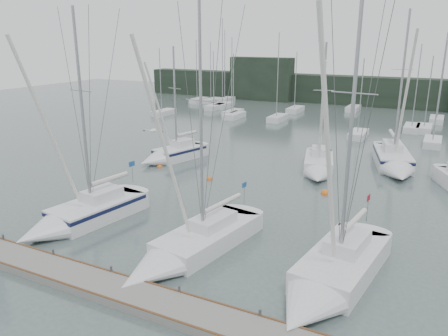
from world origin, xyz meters
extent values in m
plane|color=#4A5A57|center=(0.00, 0.00, 0.00)|extent=(160.00, 160.00, 0.00)
cube|color=slate|center=(0.00, -5.00, 0.20)|extent=(24.00, 2.00, 0.40)
cube|color=black|center=(0.00, 62.00, 2.50)|extent=(90.00, 4.00, 5.00)
cube|color=black|center=(-20.00, 60.00, 4.00)|extent=(12.00, 3.00, 8.00)
cube|color=silver|center=(11.17, 34.07, 0.35)|extent=(1.80, 4.50, 0.90)
cylinder|color=gray|center=(11.17, 33.57, 6.46)|extent=(0.12, 0.12, 11.32)
cube|color=silver|center=(-9.64, 49.20, 0.35)|extent=(1.80, 4.50, 0.90)
cylinder|color=gray|center=(-9.64, 48.70, 5.14)|extent=(0.12, 0.12, 8.68)
cube|color=silver|center=(-17.29, 41.83, 0.35)|extent=(1.80, 4.50, 0.90)
cylinder|color=gray|center=(-17.29, 41.33, 6.23)|extent=(0.12, 0.12, 10.86)
cube|color=silver|center=(-26.67, 52.45, 0.35)|extent=(1.80, 4.50, 0.90)
cylinder|color=gray|center=(-26.67, 51.95, 5.83)|extent=(0.12, 0.12, 10.07)
cube|color=silver|center=(3.00, 34.44, 0.35)|extent=(1.80, 4.50, 0.90)
cylinder|color=gray|center=(3.00, 33.94, 5.06)|extent=(0.12, 0.12, 8.53)
cube|color=silver|center=(-16.00, 39.69, 0.35)|extent=(1.80, 4.50, 0.90)
cylinder|color=gray|center=(-16.00, 39.19, 5.11)|extent=(0.12, 0.12, 8.61)
cube|color=silver|center=(-27.02, 37.15, 0.35)|extent=(1.80, 4.50, 0.90)
cylinder|color=gray|center=(-27.02, 36.65, 5.46)|extent=(0.12, 0.12, 9.32)
cube|color=silver|center=(-9.51, 40.54, 0.35)|extent=(1.80, 4.50, 0.90)
cylinder|color=gray|center=(-9.51, 40.04, 6.53)|extent=(0.12, 0.12, 11.45)
cube|color=silver|center=(-22.04, 48.03, 0.35)|extent=(1.80, 4.50, 0.90)
cylinder|color=gray|center=(-22.04, 47.53, 7.69)|extent=(0.12, 0.12, 13.78)
cube|color=silver|center=(8.45, 41.57, 0.35)|extent=(1.80, 4.50, 0.90)
cylinder|color=gray|center=(8.45, 41.07, 5.84)|extent=(0.12, 0.12, 10.07)
cube|color=silver|center=(-22.61, 45.92, 0.35)|extent=(1.80, 4.50, 0.90)
cylinder|color=gray|center=(-22.61, 45.42, 5.12)|extent=(0.12, 0.12, 8.63)
cube|color=silver|center=(-24.81, 54.42, 0.35)|extent=(1.80, 4.50, 0.90)
cylinder|color=gray|center=(-24.81, 53.92, 6.87)|extent=(0.12, 0.12, 12.13)
cube|color=silver|center=(9.88, 41.94, 0.35)|extent=(1.80, 4.50, 0.90)
cylinder|color=gray|center=(9.88, 41.44, 5.14)|extent=(0.12, 0.12, 8.68)
cube|color=silver|center=(11.11, 49.56, 0.35)|extent=(1.80, 4.50, 0.90)
cylinder|color=gray|center=(11.11, 49.06, 6.04)|extent=(0.12, 0.12, 10.49)
cube|color=silver|center=(-1.49, 54.57, 0.35)|extent=(1.80, 4.50, 0.90)
cylinder|color=gray|center=(-1.49, 54.07, 6.42)|extent=(0.12, 0.12, 11.24)
cube|color=silver|center=(-29.08, 51.55, 0.35)|extent=(1.80, 4.50, 0.90)
cylinder|color=gray|center=(-29.08, 51.05, 6.01)|extent=(0.12, 0.12, 10.42)
cube|color=silver|center=(-8.00, 1.53, 0.45)|extent=(3.84, 6.54, 1.50)
cone|color=silver|center=(-8.69, -2.82, 0.45)|extent=(3.28, 3.06, 2.90)
cube|color=silver|center=(-7.92, 2.02, 1.55)|extent=(1.96, 2.68, 0.70)
cylinder|color=gray|center=(-8.07, 1.09, 7.29)|extent=(0.18, 0.18, 12.18)
cylinder|color=silver|center=(-7.80, 2.75, 2.45)|extent=(0.75, 3.02, 0.28)
cube|color=#0E1334|center=(-8.00, 1.53, 0.95)|extent=(3.86, 6.56, 0.25)
cube|color=#194D8E|center=(-7.48, 4.77, 3.00)|extent=(0.10, 0.54, 0.36)
cube|color=silver|center=(0.52, 1.42, 0.40)|extent=(3.99, 7.42, 1.33)
cone|color=silver|center=(-0.33, -3.54, 0.40)|extent=(3.31, 3.46, 2.85)
cube|color=silver|center=(0.59, 1.86, 1.38)|extent=(2.02, 3.04, 0.62)
cylinder|color=gray|center=(0.43, 0.93, 7.23)|extent=(0.16, 0.16, 12.32)
cylinder|color=silver|center=(0.76, 2.81, 2.18)|extent=(0.83, 3.43, 0.25)
cube|color=#194D8E|center=(1.14, 5.07, 2.67)|extent=(0.10, 0.48, 0.32)
cube|color=silver|center=(8.20, 1.68, 0.45)|extent=(3.89, 7.15, 1.51)
cone|color=silver|center=(7.55, -3.14, 0.45)|extent=(3.37, 3.29, 3.01)
cube|color=silver|center=(8.26, 2.18, 1.56)|extent=(2.00, 2.92, 0.70)
cylinder|color=gray|center=(8.13, 1.20, 7.90)|extent=(0.18, 0.18, 13.40)
cylinder|color=silver|center=(8.38, 3.03, 2.46)|extent=(0.72, 3.33, 0.28)
cube|color=#A41525|center=(8.68, 5.25, 3.01)|extent=(0.09, 0.54, 0.36)
cube|color=silver|center=(-11.16, 16.72, 0.44)|extent=(3.80, 5.57, 1.47)
cone|color=silver|center=(-12.19, 13.24, 0.44)|extent=(2.97, 2.78, 2.46)
cube|color=silver|center=(-11.02, 17.19, 1.52)|extent=(1.87, 2.33, 0.69)
cylinder|color=gray|center=(-11.26, 16.37, 6.01)|extent=(0.18, 0.18, 9.66)
cylinder|color=silver|center=(-10.87, 17.69, 2.41)|extent=(0.97, 2.46, 0.28)
cube|color=#0E1334|center=(-11.16, 16.72, 0.93)|extent=(3.82, 5.59, 0.25)
cube|color=silver|center=(2.23, 19.29, 0.46)|extent=(3.70, 5.85, 1.54)
cone|color=silver|center=(3.17, 15.53, 0.46)|extent=(2.95, 2.85, 2.46)
cube|color=silver|center=(2.10, 19.78, 1.59)|extent=(1.84, 2.43, 0.72)
cylinder|color=gray|center=(2.32, 18.91, 6.24)|extent=(0.18, 0.18, 10.01)
cylinder|color=silver|center=(1.96, 20.34, 2.51)|extent=(0.92, 2.64, 0.29)
cube|color=silver|center=(8.05, 23.84, 0.50)|extent=(4.44, 7.23, 1.68)
cone|color=silver|center=(9.21, 19.17, 0.50)|extent=(3.51, 3.50, 2.90)
cube|color=silver|center=(7.91, 24.38, 1.73)|extent=(2.20, 3.00, 0.78)
cylinder|color=gray|center=(8.16, 23.37, 7.65)|extent=(0.20, 0.20, 12.63)
cylinder|color=silver|center=(7.72, 25.15, 2.74)|extent=(1.10, 3.27, 0.31)
cube|color=#0E1334|center=(8.05, 23.84, 1.06)|extent=(4.47, 7.26, 0.28)
sphere|color=orange|center=(-5.27, 12.13, 0.00)|extent=(0.52, 0.52, 0.52)
sphere|color=orange|center=(4.44, 13.06, 0.00)|extent=(0.67, 0.67, 0.67)
sphere|color=orange|center=(-11.17, 13.27, 0.00)|extent=(0.48, 0.48, 0.48)
ellipsoid|color=white|center=(-1.23, -1.06, 7.09)|extent=(0.31, 0.47, 0.20)
cube|color=#9A9DA2|center=(-1.50, -1.12, 7.11)|extent=(0.46, 0.24, 0.11)
cube|color=#9A9DA2|center=(-0.96, -0.99, 7.11)|extent=(0.46, 0.24, 0.11)
camera|label=1|loc=(11.76, -18.81, 11.62)|focal=35.00mm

